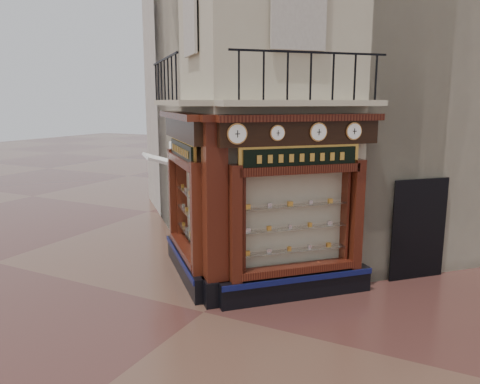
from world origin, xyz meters
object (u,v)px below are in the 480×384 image
Objects in this scene: clock_d at (354,131)px; signboard_left at (182,151)px; clock_a at (237,134)px; clock_b at (277,133)px; clock_c at (318,132)px; corner_pilaster at (215,214)px; signboard_right at (301,157)px; awning at (162,246)px.

clock_d is 3.92m from signboard_left.
clock_b is (0.59, 0.59, -0.00)m from clock_a.
clock_c is (1.23, 1.23, -0.00)m from clock_a.
clock_a is 1.30× the size of clock_b.
signboard_left is (-1.46, 1.01, 1.15)m from corner_pilaster.
signboard_right is (-0.31, -0.15, -0.52)m from clock_c.
clock_d is at bearing -5.48° from signboard_right.
signboard_left is at bearing 100.25° from corner_pilaster.
signboard_right is (0.92, 1.07, -0.52)m from clock_a.
awning is at bearing 118.27° from clock_c.
signboard_left is at bearing 124.53° from clock_b.
signboard_left is at bearing 137.74° from clock_c.
clock_a is 2.56m from clock_d.
corner_pilaster is 2.09m from clock_b.
clock_a reaches higher than signboard_left.
corner_pilaster reaches higher than awning.
clock_b is 1.72m from clock_d.
clock_d is (0.58, 0.58, 0.00)m from clock_c.
clock_d is 0.19× the size of signboard_right.
clock_d is at bearing -124.08° from signboard_left.
corner_pilaster is 2.90× the size of awning.
clock_c is 0.28× the size of awning.
clock_a is at bearing -51.21° from corner_pilaster.
corner_pilaster reaches higher than signboard_right.
clock_b is at bearing 0.00° from clock_a.
corner_pilaster is 2.70m from clock_c.
signboard_left is (-2.60, 0.48, -0.52)m from clock_b.
awning is at bearing 109.32° from clock_b.
awning is at bearing 125.34° from clock_d.
signboard_right is (0.32, 0.48, -0.52)m from clock_b.
awning is at bearing 99.97° from clock_a.
awning is (-3.44, 2.74, -1.95)m from corner_pilaster.
corner_pilaster is 9.71× the size of clock_a.
clock_c is at bearing 0.00° from clock_a.
clock_c reaches higher than awning.
signboard_right is at bearing -154.35° from awning.
clock_c is at bearing -18.56° from signboard_right.
clock_d is at bearing -144.66° from awning.
signboard_right reaches higher than signboard_left.
clock_c is 0.20× the size of signboard_left.
signboard_left is at bearing 135.00° from signboard_right.
clock_a is at bearing -180.00° from clock_d.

